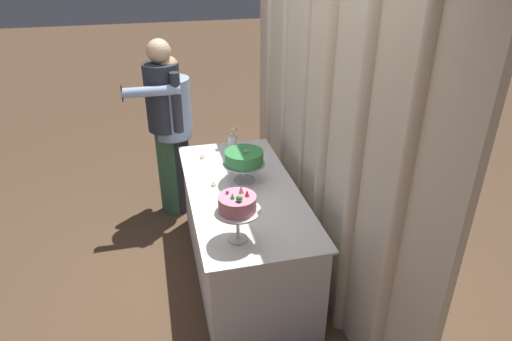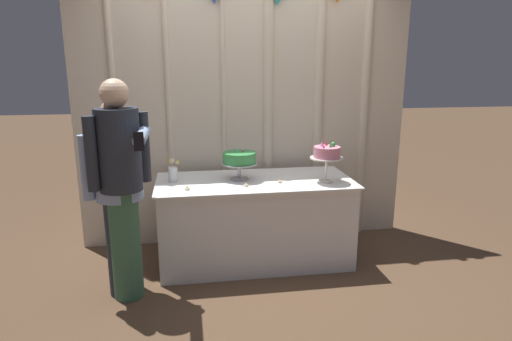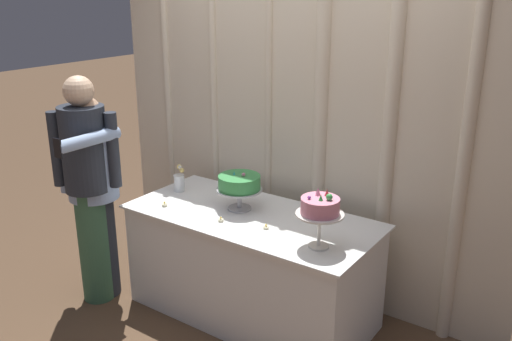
{
  "view_description": "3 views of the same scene",
  "coord_description": "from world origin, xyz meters",
  "px_view_note": "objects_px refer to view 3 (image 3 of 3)",
  "views": [
    {
      "loc": [
        2.8,
        -0.48,
        2.41
      ],
      "look_at": [
        -0.08,
        0.22,
        0.86
      ],
      "focal_mm": 31.67,
      "sensor_mm": 36.0,
      "label": 1
    },
    {
      "loc": [
        -0.57,
        -3.6,
        1.78
      ],
      "look_at": [
        0.01,
        0.06,
        0.85
      ],
      "focal_mm": 31.1,
      "sensor_mm": 36.0,
      "label": 2
    },
    {
      "loc": [
        1.97,
        -2.66,
        2.23
      ],
      "look_at": [
        -0.07,
        0.25,
        1.02
      ],
      "focal_mm": 38.66,
      "sensor_mm": 36.0,
      "label": 3
    }
  ],
  "objects_px": {
    "cake_table": "(252,265)",
    "flower_vase": "(179,181)",
    "cake_display_nearright": "(320,208)",
    "guest_girl_blue_dress": "(93,192)",
    "tealight_near_left": "(221,220)",
    "cake_display_nearleft": "(239,184)",
    "tealight_far_left": "(165,205)",
    "tealight_near_right": "(266,227)",
    "guest_man_dark_suit": "(88,182)"
  },
  "relations": [
    {
      "from": "flower_vase",
      "to": "guest_girl_blue_dress",
      "type": "distance_m",
      "value": 0.62
    },
    {
      "from": "tealight_near_left",
      "to": "guest_girl_blue_dress",
      "type": "bearing_deg",
      "value": -167.18
    },
    {
      "from": "tealight_near_right",
      "to": "guest_man_dark_suit",
      "type": "distance_m",
      "value": 1.32
    },
    {
      "from": "tealight_near_left",
      "to": "tealight_near_right",
      "type": "bearing_deg",
      "value": 14.26
    },
    {
      "from": "cake_display_nearright",
      "to": "flower_vase",
      "type": "distance_m",
      "value": 1.33
    },
    {
      "from": "guest_man_dark_suit",
      "to": "guest_girl_blue_dress",
      "type": "bearing_deg",
      "value": 113.85
    },
    {
      "from": "flower_vase",
      "to": "guest_girl_blue_dress",
      "type": "bearing_deg",
      "value": -128.11
    },
    {
      "from": "tealight_far_left",
      "to": "tealight_near_left",
      "type": "bearing_deg",
      "value": 2.49
    },
    {
      "from": "cake_display_nearright",
      "to": "tealight_near_left",
      "type": "height_order",
      "value": "cake_display_nearright"
    },
    {
      "from": "tealight_near_left",
      "to": "cake_display_nearright",
      "type": "bearing_deg",
      "value": 3.59
    },
    {
      "from": "tealight_near_left",
      "to": "flower_vase",
      "type": "bearing_deg",
      "value": 156.39
    },
    {
      "from": "flower_vase",
      "to": "guest_girl_blue_dress",
      "type": "xyz_separation_m",
      "value": [
        -0.38,
        -0.49,
        -0.02
      ]
    },
    {
      "from": "tealight_far_left",
      "to": "tealight_near_left",
      "type": "distance_m",
      "value": 0.48
    },
    {
      "from": "cake_display_nearleft",
      "to": "cake_display_nearright",
      "type": "height_order",
      "value": "cake_display_nearright"
    },
    {
      "from": "guest_girl_blue_dress",
      "to": "cake_display_nearright",
      "type": "bearing_deg",
      "value": 9.04
    },
    {
      "from": "cake_display_nearleft",
      "to": "cake_display_nearright",
      "type": "bearing_deg",
      "value": -15.08
    },
    {
      "from": "cake_display_nearleft",
      "to": "tealight_far_left",
      "type": "xyz_separation_m",
      "value": [
        -0.46,
        -0.26,
        -0.17
      ]
    },
    {
      "from": "tealight_near_left",
      "to": "guest_man_dark_suit",
      "type": "relative_size",
      "value": 0.02
    },
    {
      "from": "flower_vase",
      "to": "tealight_near_left",
      "type": "xyz_separation_m",
      "value": [
        0.6,
        -0.26,
        -0.07
      ]
    },
    {
      "from": "cake_display_nearright",
      "to": "guest_man_dark_suit",
      "type": "distance_m",
      "value": 1.69
    },
    {
      "from": "cake_table",
      "to": "flower_vase",
      "type": "xyz_separation_m",
      "value": [
        -0.7,
        0.06,
        0.46
      ]
    },
    {
      "from": "tealight_far_left",
      "to": "tealight_near_left",
      "type": "xyz_separation_m",
      "value": [
        0.48,
        0.02,
        -0.0
      ]
    },
    {
      "from": "cake_table",
      "to": "flower_vase",
      "type": "height_order",
      "value": "flower_vase"
    },
    {
      "from": "cake_table",
      "to": "guest_man_dark_suit",
      "type": "bearing_deg",
      "value": -155.62
    },
    {
      "from": "cake_display_nearright",
      "to": "flower_vase",
      "type": "height_order",
      "value": "cake_display_nearright"
    },
    {
      "from": "cake_display_nearleft",
      "to": "tealight_near_right",
      "type": "xyz_separation_m",
      "value": [
        0.33,
        -0.16,
        -0.17
      ]
    },
    {
      "from": "cake_display_nearleft",
      "to": "tealight_near_right",
      "type": "height_order",
      "value": "cake_display_nearleft"
    },
    {
      "from": "cake_display_nearright",
      "to": "tealight_near_right",
      "type": "height_order",
      "value": "cake_display_nearright"
    },
    {
      "from": "flower_vase",
      "to": "guest_girl_blue_dress",
      "type": "height_order",
      "value": "guest_girl_blue_dress"
    },
    {
      "from": "cake_display_nearleft",
      "to": "guest_girl_blue_dress",
      "type": "distance_m",
      "value": 1.07
    },
    {
      "from": "guest_man_dark_suit",
      "to": "tealight_far_left",
      "type": "bearing_deg",
      "value": 28.62
    },
    {
      "from": "tealight_near_left",
      "to": "guest_man_dark_suit",
      "type": "bearing_deg",
      "value": -163.71
    },
    {
      "from": "cake_display_nearleft",
      "to": "flower_vase",
      "type": "xyz_separation_m",
      "value": [
        -0.57,
        0.02,
        -0.1
      ]
    },
    {
      "from": "cake_display_nearleft",
      "to": "guest_man_dark_suit",
      "type": "bearing_deg",
      "value": -150.85
    },
    {
      "from": "tealight_far_left",
      "to": "tealight_near_left",
      "type": "relative_size",
      "value": 1.12
    },
    {
      "from": "guest_girl_blue_dress",
      "to": "cake_display_nearleft",
      "type": "bearing_deg",
      "value": 25.84
    },
    {
      "from": "cake_display_nearright",
      "to": "tealight_near_right",
      "type": "distance_m",
      "value": 0.46
    },
    {
      "from": "tealight_far_left",
      "to": "guest_girl_blue_dress",
      "type": "height_order",
      "value": "guest_girl_blue_dress"
    },
    {
      "from": "cake_display_nearleft",
      "to": "tealight_near_left",
      "type": "xyz_separation_m",
      "value": [
        0.03,
        -0.24,
        -0.17
      ]
    },
    {
      "from": "cake_display_nearright",
      "to": "guest_man_dark_suit",
      "type": "xyz_separation_m",
      "value": [
        -1.65,
        -0.32,
        -0.09
      ]
    },
    {
      "from": "tealight_far_left",
      "to": "guest_girl_blue_dress",
      "type": "relative_size",
      "value": 0.03
    },
    {
      "from": "tealight_far_left",
      "to": "guest_man_dark_suit",
      "type": "bearing_deg",
      "value": -151.38
    },
    {
      "from": "cake_table",
      "to": "cake_display_nearleft",
      "type": "relative_size",
      "value": 5.46
    },
    {
      "from": "tealight_near_right",
      "to": "cake_display_nearleft",
      "type": "bearing_deg",
      "value": 153.71
    },
    {
      "from": "cake_table",
      "to": "tealight_near_left",
      "type": "xyz_separation_m",
      "value": [
        -0.1,
        -0.2,
        0.39
      ]
    },
    {
      "from": "tealight_near_left",
      "to": "tealight_near_right",
      "type": "relative_size",
      "value": 0.99
    },
    {
      "from": "tealight_far_left",
      "to": "tealight_near_right",
      "type": "height_order",
      "value": "tealight_far_left"
    },
    {
      "from": "cake_display_nearright",
      "to": "flower_vase",
      "type": "xyz_separation_m",
      "value": [
        -1.3,
        0.22,
        -0.17
      ]
    },
    {
      "from": "tealight_near_left",
      "to": "guest_girl_blue_dress",
      "type": "xyz_separation_m",
      "value": [
        -0.98,
        -0.22,
        0.05
      ]
    },
    {
      "from": "cake_display_nearright",
      "to": "tealight_near_right",
      "type": "xyz_separation_m",
      "value": [
        -0.4,
        0.03,
        -0.24
      ]
    }
  ]
}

